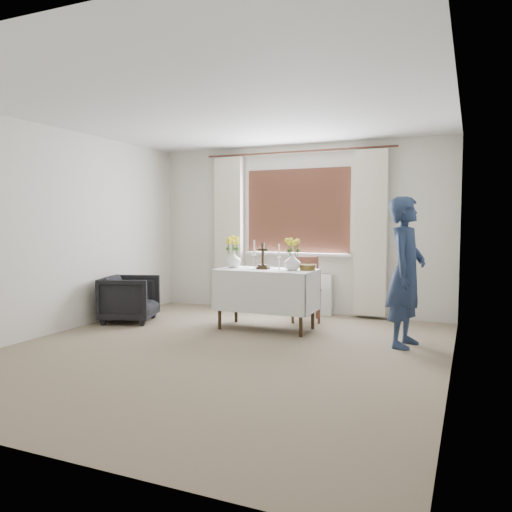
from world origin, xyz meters
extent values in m
plane|color=gray|center=(0.00, 0.00, 0.00)|extent=(5.00, 5.00, 0.00)
cube|color=white|center=(0.02, 1.20, 0.38)|extent=(1.24, 0.64, 0.76)
imported|color=black|center=(-1.85, 0.89, 0.31)|extent=(0.88, 0.86, 0.63)
imported|color=navy|center=(1.75, 1.00, 0.82)|extent=(0.48, 0.65, 1.63)
cube|color=white|center=(0.00, 2.42, 0.30)|extent=(1.10, 0.10, 0.60)
imported|color=white|center=(-0.46, 1.24, 0.87)|extent=(0.26, 0.26, 0.22)
imported|color=white|center=(0.37, 1.20, 0.87)|extent=(0.24, 0.24, 0.21)
cylinder|color=brown|center=(0.54, 1.28, 0.80)|extent=(0.21, 0.21, 0.07)
camera|label=1|loc=(2.40, -4.59, 1.37)|focal=35.00mm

